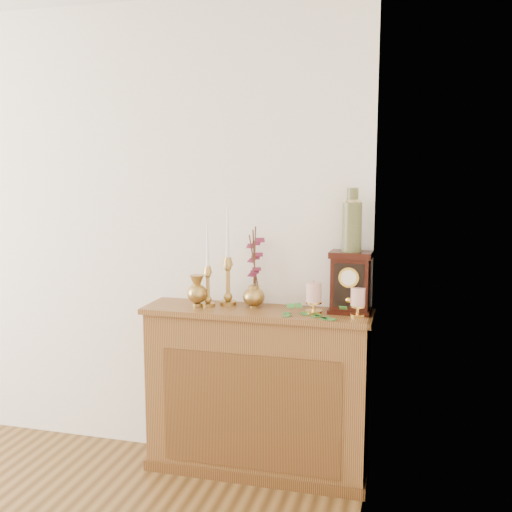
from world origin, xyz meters
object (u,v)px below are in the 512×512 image
(mantel_clock, at_px, (350,283))
(candlestick_left, at_px, (208,280))
(ceramic_vase, at_px, (352,223))
(bud_vase, at_px, (197,291))
(ginger_jar, at_px, (255,270))
(candlestick_center, at_px, (228,273))

(mantel_clock, bearing_deg, candlestick_left, -173.72)
(mantel_clock, distance_m, ceramic_vase, 0.31)
(candlestick_left, relative_size, bud_vase, 2.60)
(candlestick_left, bearing_deg, ginger_jar, 19.86)
(bud_vase, relative_size, ceramic_vase, 0.53)
(candlestick_left, bearing_deg, ceramic_vase, 4.33)
(candlestick_left, relative_size, mantel_clock, 1.41)
(candlestick_center, relative_size, bud_vase, 3.12)
(bud_vase, bearing_deg, candlestick_left, 21.07)
(bud_vase, bearing_deg, mantel_clock, 5.31)
(candlestick_left, relative_size, candlestick_center, 0.84)
(candlestick_center, bearing_deg, ginger_jar, 9.45)
(bud_vase, xyz_separation_m, mantel_clock, (0.82, 0.08, 0.07))
(ceramic_vase, bearing_deg, candlestick_left, -175.67)
(bud_vase, height_order, ginger_jar, ginger_jar)
(candlestick_left, xyz_separation_m, ginger_jar, (0.24, 0.09, 0.05))
(candlestick_left, height_order, ceramic_vase, ceramic_vase)
(ginger_jar, bearing_deg, bud_vase, -159.91)
(candlestick_left, height_order, bud_vase, candlestick_left)
(candlestick_left, bearing_deg, mantel_clock, 4.11)
(candlestick_center, bearing_deg, mantel_clock, -0.70)
(candlestick_center, relative_size, ceramic_vase, 1.67)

